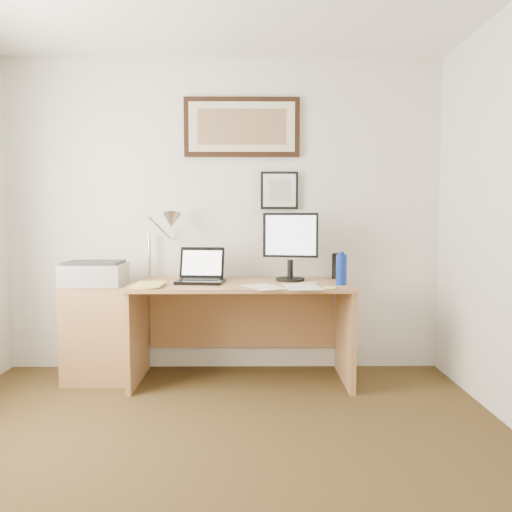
{
  "coord_description": "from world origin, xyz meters",
  "views": [
    {
      "loc": [
        0.23,
        -2.05,
        1.24
      ],
      "look_at": [
        0.26,
        1.43,
        0.97
      ],
      "focal_mm": 35.0,
      "sensor_mm": 36.0,
      "label": 1
    }
  ],
  "objects_px": {
    "laptop": "(201,275)",
    "water_bottle": "(341,270)",
    "desk": "(242,312)",
    "book": "(135,285)",
    "lcd_monitor": "(290,243)",
    "side_cabinet": "(101,332)",
    "printer": "(94,273)"
  },
  "relations": [
    {
      "from": "side_cabinet",
      "to": "water_bottle",
      "type": "bearing_deg",
      "value": -5.44
    },
    {
      "from": "book",
      "to": "printer",
      "type": "relative_size",
      "value": 0.64
    },
    {
      "from": "lcd_monitor",
      "to": "printer",
      "type": "bearing_deg",
      "value": -176.41
    },
    {
      "from": "book",
      "to": "laptop",
      "type": "distance_m",
      "value": 0.5
    },
    {
      "from": "printer",
      "to": "book",
      "type": "bearing_deg",
      "value": -30.6
    },
    {
      "from": "laptop",
      "to": "lcd_monitor",
      "type": "height_order",
      "value": "lcd_monitor"
    },
    {
      "from": "water_bottle",
      "to": "book",
      "type": "bearing_deg",
      "value": -177.21
    },
    {
      "from": "book",
      "to": "desk",
      "type": "height_order",
      "value": "book"
    },
    {
      "from": "water_bottle",
      "to": "lcd_monitor",
      "type": "xyz_separation_m",
      "value": [
        -0.35,
        0.23,
        0.18
      ]
    },
    {
      "from": "laptop",
      "to": "side_cabinet",
      "type": "bearing_deg",
      "value": 177.68
    },
    {
      "from": "laptop",
      "to": "water_bottle",
      "type": "bearing_deg",
      "value": -7.75
    },
    {
      "from": "desk",
      "to": "lcd_monitor",
      "type": "relative_size",
      "value": 3.08
    },
    {
      "from": "side_cabinet",
      "to": "desk",
      "type": "relative_size",
      "value": 0.46
    },
    {
      "from": "book",
      "to": "water_bottle",
      "type": "bearing_deg",
      "value": 2.79
    },
    {
      "from": "desk",
      "to": "laptop",
      "type": "xyz_separation_m",
      "value": [
        -0.3,
        -0.07,
        0.29
      ]
    },
    {
      "from": "desk",
      "to": "book",
      "type": "bearing_deg",
      "value": -159.62
    },
    {
      "from": "side_cabinet",
      "to": "book",
      "type": "height_order",
      "value": "book"
    },
    {
      "from": "desk",
      "to": "laptop",
      "type": "distance_m",
      "value": 0.43
    },
    {
      "from": "laptop",
      "to": "desk",
      "type": "bearing_deg",
      "value": 12.41
    },
    {
      "from": "side_cabinet",
      "to": "book",
      "type": "xyz_separation_m",
      "value": [
        0.32,
        -0.24,
        0.4
      ]
    },
    {
      "from": "water_bottle",
      "to": "book",
      "type": "height_order",
      "value": "water_bottle"
    },
    {
      "from": "book",
      "to": "side_cabinet",
      "type": "bearing_deg",
      "value": 143.05
    },
    {
      "from": "side_cabinet",
      "to": "laptop",
      "type": "height_order",
      "value": "laptop"
    },
    {
      "from": "laptop",
      "to": "printer",
      "type": "bearing_deg",
      "value": -179.57
    },
    {
      "from": "water_bottle",
      "to": "lcd_monitor",
      "type": "relative_size",
      "value": 0.42
    },
    {
      "from": "side_cabinet",
      "to": "water_bottle",
      "type": "distance_m",
      "value": 1.87
    },
    {
      "from": "laptop",
      "to": "printer",
      "type": "distance_m",
      "value": 0.79
    },
    {
      "from": "book",
      "to": "desk",
      "type": "xyz_separation_m",
      "value": [
        0.75,
        0.28,
        -0.25
      ]
    },
    {
      "from": "water_bottle",
      "to": "printer",
      "type": "xyz_separation_m",
      "value": [
        -1.82,
        0.13,
        -0.04
      ]
    },
    {
      "from": "side_cabinet",
      "to": "desk",
      "type": "distance_m",
      "value": 1.08
    },
    {
      "from": "water_bottle",
      "to": "laptop",
      "type": "distance_m",
      "value": 1.04
    },
    {
      "from": "water_bottle",
      "to": "printer",
      "type": "bearing_deg",
      "value": 175.8
    }
  ]
}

